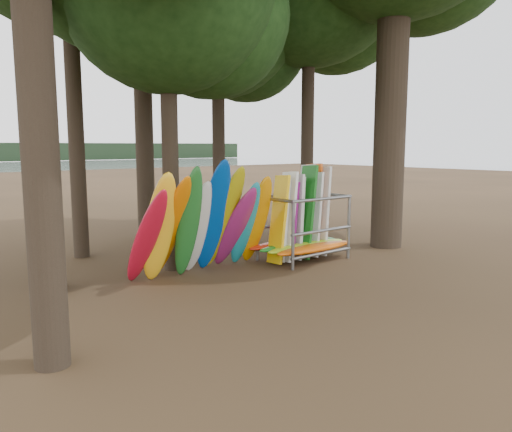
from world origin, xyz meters
TOP-DOWN VIEW (x-y plane):
  - ground at (0.00, 0.00)m, footprint 120.00×120.00m
  - oak_3 at (2.27, 6.50)m, footprint 6.98×6.98m
  - kayak_row at (-1.62, 1.59)m, footprint 4.21×2.13m
  - storage_rack at (1.57, 1.27)m, footprint 3.20×1.58m

SIDE VIEW (x-z plane):
  - ground at x=0.00m, z-range 0.00..0.00m
  - storage_rack at x=1.57m, z-range -0.49..2.31m
  - kayak_row at x=-1.62m, z-range -0.27..2.88m
  - oak_3 at x=2.27m, z-range 2.49..13.59m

